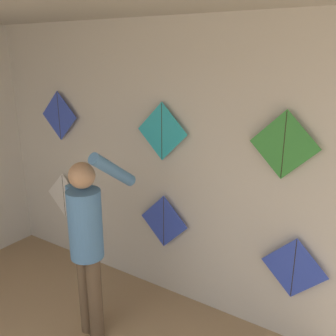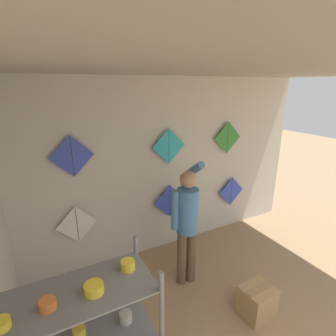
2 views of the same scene
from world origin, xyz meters
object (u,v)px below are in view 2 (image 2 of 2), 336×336
kite_3 (72,156)px  kite_4 (169,146)px  kite_0 (77,225)px  kite_5 (228,138)px  cardboard_box (257,301)px  kite_2 (231,191)px  shopkeeper (187,218)px  kite_1 (170,201)px

kite_3 → kite_4: size_ratio=1.00×
kite_0 → kite_5: kite_5 is taller
cardboard_box → kite_2: size_ratio=0.71×
kite_2 → kite_3: bearing=180.0°
shopkeeper → kite_2: (1.52, 0.86, -0.24)m
kite_0 → kite_4: 1.75m
kite_4 → kite_5: 1.16m
kite_5 → kite_2: bearing=0.0°
kite_1 → kite_5: 1.49m
shopkeeper → kite_2: size_ratio=3.13×
kite_1 → kite_0: bearing=180.0°
cardboard_box → kite_4: bearing=98.7°
kite_2 → kite_1: bearing=180.0°
shopkeeper → cardboard_box: size_ratio=4.41×
kite_1 → kite_3: (-1.44, 0.00, 0.95)m
kite_2 → kite_5: kite_5 is taller
kite_2 → kite_5: 1.06m
kite_1 → kite_3: 1.73m
kite_0 → kite_4: bearing=0.0°
kite_2 → kite_0: bearing=180.0°
kite_1 → cardboard_box: bearing=-81.9°
cardboard_box → kite_2: bearing=58.8°
kite_0 → kite_3: kite_3 is taller
cardboard_box → kite_1: size_ratio=0.71×
kite_2 → kite_3: (-2.76, 0.00, 1.04)m
kite_3 → kite_5: size_ratio=1.00×
kite_0 → kite_2: size_ratio=1.00×
shopkeeper → cardboard_box: bearing=-52.7°
kite_0 → cardboard_box: bearing=-45.4°
kite_1 → kite_4: bearing=180.0°
kite_1 → kite_3: kite_3 is taller
kite_4 → kite_3: bearing=180.0°
kite_0 → kite_2: 2.80m
shopkeeper → kite_4: kite_4 is taller
kite_3 → kite_5: kite_5 is taller
kite_3 → kite_0: bearing=180.0°
shopkeeper → kite_2: shopkeeper is taller
kite_2 → shopkeeper: bearing=-150.5°
shopkeeper → kite_5: 1.79m
cardboard_box → kite_3: size_ratio=0.71×
cardboard_box → kite_0: size_ratio=0.71×
kite_0 → kite_1: size_ratio=1.00×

